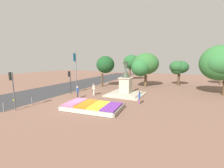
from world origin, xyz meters
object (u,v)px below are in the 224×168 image
object	(u,v)px
statue_monument	(126,88)
traffic_light_near_crossing	(12,84)
kerb_bollard_south	(4,107)
traffic_light_mid_block	(70,78)
pedestrian_crossing_plaza	(78,92)
kerb_bollard_mid_a	(32,101)
pedestrian_with_handbag	(94,89)
pedestrian_near_planter	(139,97)
banner_pole	(76,71)
flower_planter	(92,106)

from	to	relation	value
statue_monument	traffic_light_near_crossing	bearing A→B (deg)	-124.47
traffic_light_near_crossing	kerb_bollard_south	bearing A→B (deg)	-118.88
traffic_light_near_crossing	kerb_bollard_south	world-z (taller)	traffic_light_near_crossing
traffic_light_near_crossing	traffic_light_mid_block	world-z (taller)	traffic_light_near_crossing
pedestrian_crossing_plaza	kerb_bollard_south	world-z (taller)	pedestrian_crossing_plaza
kerb_bollard_mid_a	pedestrian_with_handbag	bearing A→B (deg)	60.65
statue_monument	kerb_bollard_mid_a	distance (m)	12.21
statue_monument	pedestrian_near_planter	xyz separation A→B (m)	(3.08, -3.74, -0.18)
banner_pole	pedestrian_with_handbag	bearing A→B (deg)	-13.72
pedestrian_with_handbag	pedestrian_crossing_plaza	bearing A→B (deg)	-110.58
banner_pole	pedestrian_crossing_plaza	size ratio (longest dim) A/B	3.97
flower_planter	traffic_light_near_crossing	size ratio (longest dim) A/B	1.64
statue_monument	traffic_light_mid_block	xyz separation A→B (m)	(-7.76, -3.00, 1.34)
traffic_light_mid_block	pedestrian_crossing_plaza	size ratio (longest dim) A/B	2.11
traffic_light_mid_block	pedestrian_with_handbag	xyz separation A→B (m)	(3.67, 0.76, -1.43)
flower_planter	pedestrian_with_handbag	size ratio (longest dim) A/B	3.69
traffic_light_near_crossing	banner_pole	distance (m)	10.04
flower_planter	pedestrian_with_handbag	xyz separation A→B (m)	(-3.19, 5.35, 0.71)
traffic_light_near_crossing	traffic_light_mid_block	size ratio (longest dim) A/B	1.13
flower_planter	kerb_bollard_mid_a	distance (m)	7.29
banner_pole	kerb_bollard_south	size ratio (longest dim) A/B	6.85
pedestrian_with_handbag	kerb_bollard_mid_a	xyz separation A→B (m)	(-3.92, -6.96, -0.53)
traffic_light_near_crossing	banner_pole	xyz separation A→B (m)	(-0.14, 10.01, 0.76)
pedestrian_crossing_plaza	kerb_bollard_south	distance (m)	8.07
statue_monument	kerb_bollard_south	distance (m)	14.63
flower_planter	traffic_light_mid_block	bearing A→B (deg)	146.20
banner_pole	kerb_bollard_mid_a	world-z (taller)	banner_pole
flower_planter	traffic_light_near_crossing	world-z (taller)	traffic_light_near_crossing
traffic_light_near_crossing	traffic_light_mid_block	xyz separation A→B (m)	(0.01, 8.32, -0.26)
statue_monument	pedestrian_crossing_plaza	bearing A→B (deg)	-136.81
traffic_light_near_crossing	flower_planter	bearing A→B (deg)	28.46
statue_monument	traffic_light_mid_block	size ratio (longest dim) A/B	1.49
pedestrian_crossing_plaza	pedestrian_with_handbag	bearing A→B (deg)	69.42
banner_pole	pedestrian_near_planter	distance (m)	11.54
pedestrian_near_planter	kerb_bollard_south	xyz separation A→B (m)	(-11.28, -8.36, -0.38)
statue_monument	traffic_light_near_crossing	size ratio (longest dim) A/B	1.31
kerb_bollard_south	traffic_light_mid_block	bearing A→B (deg)	87.19
pedestrian_crossing_plaza	pedestrian_near_planter	bearing A→B (deg)	6.80
traffic_light_mid_block	kerb_bollard_south	xyz separation A→B (m)	(-0.45, -9.11, -1.91)
statue_monument	pedestrian_crossing_plaza	distance (m)	6.88
traffic_light_mid_block	pedestrian_crossing_plaza	bearing A→B (deg)	-31.94
banner_pole	kerb_bollard_mid_a	xyz separation A→B (m)	(-0.09, -7.90, -2.97)
kerb_bollard_mid_a	traffic_light_near_crossing	bearing A→B (deg)	-83.75
pedestrian_with_handbag	pedestrian_crossing_plaza	distance (m)	2.64
traffic_light_near_crossing	pedestrian_with_handbag	size ratio (longest dim) A/B	2.25
flower_planter	banner_pole	bearing A→B (deg)	138.16
pedestrian_with_handbag	pedestrian_near_planter	size ratio (longest dim) A/B	1.12
banner_pole	traffic_light_near_crossing	bearing A→B (deg)	-89.18
traffic_light_near_crossing	banner_pole	bearing A→B (deg)	90.82
statue_monument	pedestrian_with_handbag	world-z (taller)	statue_monument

